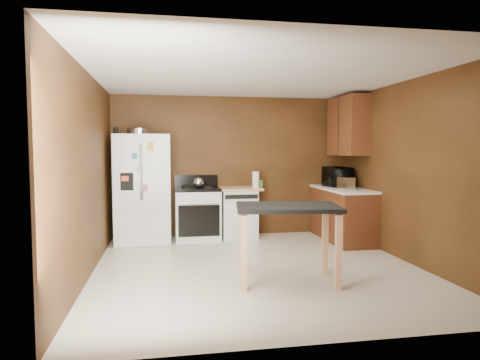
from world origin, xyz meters
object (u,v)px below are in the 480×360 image
object	(u,v)px
kettle	(198,183)
toaster	(346,183)
green_canister	(260,184)
microwave	(338,178)
gas_range	(198,213)
refrigerator	(143,189)
pen_cup	(116,131)
roasting_pan	(139,131)
dishwasher	(238,212)
paper_towel	(256,180)
island	(287,217)

from	to	relation	value
kettle	toaster	bearing A→B (deg)	-15.12
green_canister	microwave	world-z (taller)	microwave
gas_range	refrigerator	bearing A→B (deg)	-176.19
kettle	toaster	xyz separation A→B (m)	(2.38, -0.64, 0.01)
pen_cup	microwave	xyz separation A→B (m)	(3.76, -0.12, -0.80)
roasting_pan	green_canister	bearing A→B (deg)	4.76
green_canister	dishwasher	size ratio (longest dim) A/B	0.13
pen_cup	dishwasher	world-z (taller)	pen_cup
roasting_pan	dishwasher	world-z (taller)	roasting_pan
paper_towel	dishwasher	distance (m)	0.65
pen_cup	island	bearing A→B (deg)	-48.24
paper_towel	toaster	bearing A→B (deg)	-25.23
green_canister	roasting_pan	bearing A→B (deg)	-175.24
dishwasher	roasting_pan	bearing A→B (deg)	-175.65
gas_range	dishwasher	world-z (taller)	gas_range
green_canister	refrigerator	world-z (taller)	refrigerator
kettle	green_canister	world-z (taller)	kettle
roasting_pan	gas_range	bearing A→B (deg)	6.15
roasting_pan	pen_cup	world-z (taller)	pen_cup
pen_cup	refrigerator	world-z (taller)	pen_cup
paper_towel	refrigerator	distance (m)	1.92
pen_cup	microwave	bearing A→B (deg)	-1.76
microwave	island	xyz separation A→B (m)	(-1.59, -2.32, -0.29)
island	kettle	bearing A→B (deg)	108.72
kettle	island	bearing A→B (deg)	-71.28
microwave	dishwasher	world-z (taller)	microwave
toaster	island	world-z (taller)	toaster
island	gas_range	bearing A→B (deg)	108.42
pen_cup	refrigerator	bearing A→B (deg)	9.35
microwave	refrigerator	xyz separation A→B (m)	(-3.35, 0.18, -0.16)
roasting_pan	green_canister	distance (m)	2.26
refrigerator	dishwasher	size ratio (longest dim) A/B	2.02
kettle	microwave	world-z (taller)	microwave
kettle	paper_towel	distance (m)	1.00
green_canister	island	distance (m)	2.66
pen_cup	dishwasher	distance (m)	2.48
kettle	refrigerator	xyz separation A→B (m)	(-0.92, 0.02, -0.09)
gas_range	island	xyz separation A→B (m)	(0.86, -2.57, 0.30)
green_canister	microwave	xyz separation A→B (m)	(1.33, -0.31, 0.11)
refrigerator	island	distance (m)	3.07
roasting_pan	gas_range	xyz separation A→B (m)	(0.96, 0.10, -1.39)
paper_towel	green_canister	size ratio (longest dim) A/B	2.35
toaster	dishwasher	distance (m)	1.91
pen_cup	gas_range	world-z (taller)	pen_cup
pen_cup	island	xyz separation A→B (m)	(2.18, -2.44, -1.09)
dishwasher	microwave	bearing A→B (deg)	-8.86
paper_towel	microwave	bearing A→B (deg)	-6.73
roasting_pan	dishwasher	distance (m)	2.19
green_canister	gas_range	world-z (taller)	gas_range
dishwasher	island	world-z (taller)	island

